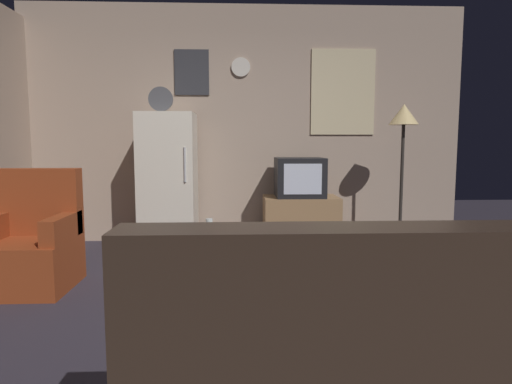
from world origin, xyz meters
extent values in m
plane|color=#2D2833|center=(0.00, 0.00, 0.00)|extent=(12.00, 12.00, 0.00)
cube|color=tan|center=(0.00, 2.45, 1.39)|extent=(5.20, 0.10, 2.78)
cube|color=beige|center=(1.17, 2.39, 1.78)|extent=(0.76, 0.02, 1.00)
cube|color=#333338|center=(-0.61, 2.39, 1.99)|extent=(0.40, 0.02, 0.52)
cylinder|color=silver|center=(-0.04, 2.39, 2.06)|extent=(0.22, 0.03, 0.22)
cube|color=silver|center=(-0.85, 2.00, 0.75)|extent=(0.60, 0.60, 1.50)
cylinder|color=silver|center=(-0.63, 1.69, 0.95)|extent=(0.02, 0.02, 0.36)
cylinder|color=#4C4C51|center=(-0.90, 1.92, 1.64)|extent=(0.26, 0.04, 0.26)
cube|color=#9E754C|center=(0.63, 2.04, 0.28)|extent=(0.84, 0.52, 0.57)
cube|color=#AD4733|center=(0.63, 1.78, 0.20)|extent=(0.76, 0.01, 0.14)
cube|color=black|center=(0.61, 2.04, 0.79)|extent=(0.54, 0.50, 0.44)
cube|color=silver|center=(0.61, 1.79, 0.79)|extent=(0.41, 0.01, 0.33)
cylinder|color=#332D28|center=(1.70, 1.82, 0.01)|extent=(0.24, 0.24, 0.02)
cylinder|color=#332D28|center=(1.70, 1.82, 0.70)|extent=(0.04, 0.04, 1.40)
cone|color=#F2D18C|center=(1.70, 1.82, 1.48)|extent=(0.32, 0.32, 0.22)
cylinder|color=#9E754C|center=(-0.39, 0.37, 0.02)|extent=(0.72, 0.72, 0.04)
cylinder|color=#9E754C|center=(-0.39, 0.37, 0.23)|extent=(0.24, 0.24, 0.41)
cylinder|color=#9E754C|center=(-0.39, 0.37, 0.43)|extent=(0.72, 0.72, 0.04)
cylinder|color=silver|center=(-0.30, 0.40, 0.53)|extent=(0.05, 0.05, 0.15)
cylinder|color=silver|center=(-0.38, 0.42, 0.50)|extent=(0.08, 0.08, 0.09)
cylinder|color=tan|center=(-0.34, 0.45, 0.50)|extent=(0.08, 0.08, 0.09)
cube|color=black|center=(-0.46, 0.36, 0.46)|extent=(0.16, 0.10, 0.02)
cube|color=maroon|center=(-1.77, 0.62, 0.20)|extent=(0.68, 0.68, 0.40)
cube|color=maroon|center=(-1.77, 0.88, 0.68)|extent=(0.68, 0.16, 0.56)
cube|color=maroon|center=(-1.49, 0.62, 0.50)|extent=(0.12, 0.60, 0.20)
cube|color=#38281E|center=(0.39, -1.62, 0.66)|extent=(1.70, 0.20, 0.52)
cube|color=#C7C154|center=(1.33, 1.95, 0.01)|extent=(0.17, 0.18, 0.02)
cube|color=#58BF8D|center=(1.33, 1.95, 0.04)|extent=(0.22, 0.16, 0.02)
cube|color=tan|center=(1.33, 1.95, 0.06)|extent=(0.19, 0.13, 0.02)
cube|color=#C7C46E|center=(1.33, 1.95, 0.08)|extent=(0.17, 0.17, 0.03)
cube|color=slate|center=(1.33, 1.95, 0.10)|extent=(0.17, 0.14, 0.02)
camera|label=1|loc=(-0.09, -2.93, 1.17)|focal=31.13mm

